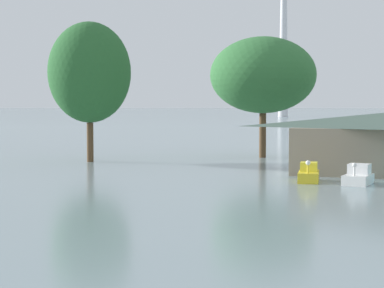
{
  "coord_description": "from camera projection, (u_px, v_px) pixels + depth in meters",
  "views": [
    {
      "loc": [
        12.02,
        -6.55,
        5.08
      ],
      "look_at": [
        1.77,
        26.14,
        3.07
      ],
      "focal_mm": 62.94,
      "sensor_mm": 36.0,
      "label": 1
    }
  ],
  "objects": [
    {
      "name": "pedal_boat_yellow",
      "position": [
        309.0,
        174.0,
        44.33
      ],
      "size": [
        1.57,
        2.97,
        1.51
      ],
      "rotation": [
        0.0,
        0.0,
        -1.48
      ],
      "color": "yellow",
      "rests_on": "ground"
    },
    {
      "name": "pedal_boat_white",
      "position": [
        358.0,
        176.0,
        42.91
      ],
      "size": [
        1.94,
        2.8,
        1.47
      ],
      "rotation": [
        0.0,
        0.0,
        -1.74
      ],
      "color": "white",
      "rests_on": "ground"
    },
    {
      "name": "shoreline_tree_tall_left",
      "position": [
        90.0,
        72.0,
        59.39
      ],
      "size": [
        7.32,
        7.32,
        12.39
      ],
      "color": "brown",
      "rests_on": "ground"
    },
    {
      "name": "shoreline_tree_mid",
      "position": [
        263.0,
        75.0,
        64.26
      ],
      "size": [
        10.15,
        10.15,
        11.57
      ],
      "color": "brown",
      "rests_on": "ground"
    }
  ]
}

